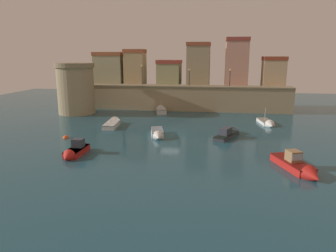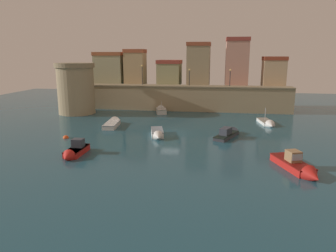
{
  "view_description": "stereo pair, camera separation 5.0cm",
  "coord_description": "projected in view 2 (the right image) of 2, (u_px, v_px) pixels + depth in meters",
  "views": [
    {
      "loc": [
        6.05,
        -40.24,
        10.21
      ],
      "look_at": [
        0.0,
        -1.66,
        1.38
      ],
      "focal_mm": 33.4,
      "sensor_mm": 36.0,
      "label": 1
    },
    {
      "loc": [
        6.1,
        -40.24,
        10.21
      ],
      "look_at": [
        0.0,
        -1.66,
        1.38
      ],
      "focal_mm": 33.4,
      "sensor_mm": 36.0,
      "label": 2
    }
  ],
  "objects": [
    {
      "name": "moored_boat_5",
      "position": [
        74.0,
        151.0,
        32.51
      ],
      "size": [
        1.56,
        4.62,
        1.93
      ],
      "rotation": [
        0.0,
        0.0,
        -1.56
      ],
      "color": "red",
      "rests_on": "ground"
    },
    {
      "name": "moored_boat_2",
      "position": [
        113.0,
        123.0,
        46.67
      ],
      "size": [
        2.27,
        5.96,
        1.63
      ],
      "rotation": [
        0.0,
        0.0,
        1.67
      ],
      "color": "white",
      "rests_on": "ground"
    },
    {
      "name": "moored_boat_6",
      "position": [
        268.0,
        123.0,
        46.97
      ],
      "size": [
        2.37,
        5.49,
        2.85
      ],
      "rotation": [
        0.0,
        0.0,
        -1.41
      ],
      "color": "white",
      "rests_on": "ground"
    },
    {
      "name": "quay_lamp_2",
      "position": [
        230.0,
        75.0,
        56.97
      ],
      "size": [
        0.32,
        0.32,
        3.09
      ],
      "color": "black",
      "rests_on": "quay_wall"
    },
    {
      "name": "quay_wall",
      "position": [
        185.0,
        98.0,
        59.21
      ],
      "size": [
        39.19,
        3.35,
        4.71
      ],
      "color": "#9E8966",
      "rests_on": "ground"
    },
    {
      "name": "ground_plane",
      "position": [
        170.0,
        133.0,
        41.95
      ],
      "size": [
        101.63,
        101.63,
        0.0
      ],
      "primitive_type": "plane",
      "color": "#1E4756"
    },
    {
      "name": "moored_boat_4",
      "position": [
        298.0,
        167.0,
        27.98
      ],
      "size": [
        3.73,
        6.59,
        2.15
      ],
      "rotation": [
        0.0,
        0.0,
        -1.23
      ],
      "color": "red",
      "rests_on": "ground"
    },
    {
      "name": "quay_lamp_0",
      "position": [
        142.0,
        72.0,
        59.39
      ],
      "size": [
        0.32,
        0.32,
        3.76
      ],
      "color": "black",
      "rests_on": "quay_wall"
    },
    {
      "name": "mooring_buoy_0",
      "position": [
        66.0,
        138.0,
        39.51
      ],
      "size": [
        0.72,
        0.72,
        0.72
      ],
      "primitive_type": "sphere",
      "color": "#EA4C19",
      "rests_on": "ground"
    },
    {
      "name": "moored_boat_1",
      "position": [
        161.0,
        110.0,
        57.17
      ],
      "size": [
        2.63,
        4.55,
        2.61
      ],
      "rotation": [
        0.0,
        0.0,
        1.81
      ],
      "color": "silver",
      "rests_on": "ground"
    },
    {
      "name": "quay_lamp_1",
      "position": [
        189.0,
        74.0,
        58.1
      ],
      "size": [
        0.32,
        0.32,
        3.09
      ],
      "color": "black",
      "rests_on": "quay_wall"
    },
    {
      "name": "moored_boat_0",
      "position": [
        157.0,
        134.0,
        40.1
      ],
      "size": [
        2.57,
        5.07,
        1.39
      ],
      "rotation": [
        0.0,
        0.0,
        -1.33
      ],
      "color": "white",
      "rests_on": "ground"
    },
    {
      "name": "fortress_tower",
      "position": [
        76.0,
        88.0,
        55.54
      ],
      "size": [
        6.92,
        6.92,
        8.94
      ],
      "color": "#9E8966",
      "rests_on": "ground"
    },
    {
      "name": "moored_boat_3",
      "position": [
        229.0,
        133.0,
        40.45
      ],
      "size": [
        3.87,
        6.33,
        1.78
      ],
      "rotation": [
        0.0,
        0.0,
        1.15
      ],
      "color": "#333338",
      "rests_on": "ground"
    },
    {
      "name": "old_town_backdrop",
      "position": [
        182.0,
        67.0,
        61.9
      ],
      "size": [
        37.42,
        5.54,
        9.08
      ],
      "color": "tan",
      "rests_on": "ground"
    }
  ]
}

